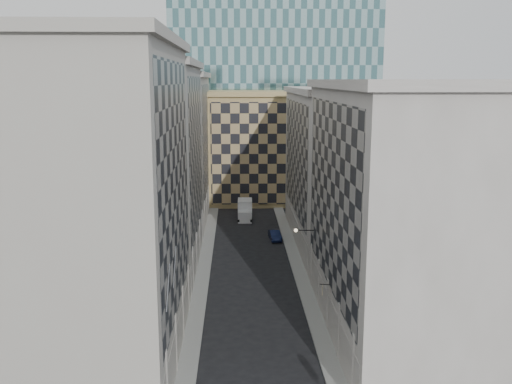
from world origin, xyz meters
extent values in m
cube|color=gray|center=(-5.25, 30.00, 0.07)|extent=(1.50, 100.00, 0.15)
cube|color=gray|center=(5.25, 30.00, 0.07)|extent=(1.50, 100.00, 0.15)
cube|color=#A49D94|center=(-11.00, 11.00, 11.50)|extent=(10.00, 22.00, 23.00)
cube|color=gray|center=(-6.12, 11.00, 13.00)|extent=(0.25, 19.36, 18.00)
cube|color=#A49D94|center=(-6.20, 11.00, 1.60)|extent=(0.45, 21.12, 3.20)
cube|color=#A49D94|center=(-11.00, 11.00, 23.35)|extent=(10.80, 22.80, 0.70)
cylinder|color=#A49D94|center=(-6.35, 2.75, 2.20)|extent=(0.90, 0.90, 4.40)
cylinder|color=#A49D94|center=(-6.35, 8.25, 2.20)|extent=(0.90, 0.90, 4.40)
cylinder|color=#A49D94|center=(-6.35, 13.75, 2.20)|extent=(0.90, 0.90, 4.40)
cylinder|color=#A49D94|center=(-6.35, 19.25, 2.20)|extent=(0.90, 0.90, 4.40)
cube|color=#9B9790|center=(-11.00, 33.00, 11.00)|extent=(10.00, 22.00, 22.00)
cube|color=gray|center=(-6.12, 33.00, 12.50)|extent=(0.25, 19.36, 17.00)
cube|color=#9B9790|center=(-6.20, 33.00, 1.60)|extent=(0.45, 21.12, 3.20)
cube|color=#9B9790|center=(-11.00, 33.00, 22.35)|extent=(10.80, 22.80, 0.70)
cylinder|color=#9B9790|center=(-6.35, 24.75, 2.20)|extent=(0.90, 0.90, 4.40)
cylinder|color=#9B9790|center=(-6.35, 30.25, 2.20)|extent=(0.90, 0.90, 4.40)
cylinder|color=#9B9790|center=(-6.35, 35.75, 2.20)|extent=(0.90, 0.90, 4.40)
cylinder|color=#9B9790|center=(-6.35, 41.25, 2.20)|extent=(0.90, 0.90, 4.40)
cube|color=#A49D94|center=(-11.00, 55.00, 10.50)|extent=(10.00, 22.00, 21.00)
cube|color=gray|center=(-6.12, 55.00, 12.00)|extent=(0.25, 19.36, 16.00)
cube|color=#A49D94|center=(-6.20, 55.00, 1.60)|extent=(0.45, 21.12, 3.20)
cube|color=#A49D94|center=(-11.00, 55.00, 21.35)|extent=(10.80, 22.80, 0.70)
cylinder|color=#A49D94|center=(-6.35, 46.75, 2.20)|extent=(0.90, 0.90, 4.40)
cylinder|color=#A49D94|center=(-6.35, 52.25, 2.20)|extent=(0.90, 0.90, 4.40)
cylinder|color=#A49D94|center=(-6.35, 57.75, 2.20)|extent=(0.90, 0.90, 4.40)
cylinder|color=#A49D94|center=(-6.35, 63.25, 2.20)|extent=(0.90, 0.90, 4.40)
cube|color=#A6A098|center=(11.00, 15.00, 10.00)|extent=(10.00, 26.00, 20.00)
cube|color=gray|center=(6.12, 15.00, 11.50)|extent=(0.25, 22.88, 15.00)
cube|color=#A6A098|center=(6.20, 15.00, 1.60)|extent=(0.45, 24.96, 3.20)
cube|color=#A6A098|center=(11.00, 15.00, 20.35)|extent=(10.80, 26.80, 0.70)
cylinder|color=#A6A098|center=(6.35, 4.60, 2.20)|extent=(0.90, 0.90, 4.40)
cylinder|color=#A6A098|center=(6.35, 9.80, 2.20)|extent=(0.90, 0.90, 4.40)
cylinder|color=#A6A098|center=(6.35, 15.00, 2.20)|extent=(0.90, 0.90, 4.40)
cylinder|color=#A6A098|center=(6.35, 20.20, 2.20)|extent=(0.90, 0.90, 4.40)
cylinder|color=#A6A098|center=(6.35, 25.40, 2.20)|extent=(0.90, 0.90, 4.40)
cube|color=#A6A098|center=(11.00, 42.00, 9.50)|extent=(10.00, 28.00, 19.00)
cube|color=gray|center=(6.12, 42.00, 11.00)|extent=(0.25, 24.64, 14.00)
cube|color=#A6A098|center=(6.20, 42.00, 1.60)|extent=(0.45, 26.88, 3.20)
cube|color=#A6A098|center=(11.00, 42.00, 19.35)|extent=(10.80, 28.80, 0.70)
cube|color=tan|center=(2.00, 68.00, 9.00)|extent=(16.00, 14.00, 18.00)
cube|color=tan|center=(2.00, 60.90, 9.00)|extent=(15.20, 0.25, 16.50)
cube|color=tan|center=(2.00, 68.00, 18.40)|extent=(16.80, 14.80, 0.80)
cube|color=#322D27|center=(0.00, 82.00, 14.00)|extent=(6.00, 6.00, 28.00)
cube|color=#322D27|center=(0.00, 82.00, 28.70)|extent=(7.00, 7.00, 1.40)
cylinder|color=gray|center=(-5.90, 4.00, 8.00)|extent=(0.10, 2.33, 2.33)
cylinder|color=gray|center=(-5.90, 8.00, 8.00)|extent=(0.10, 2.33, 2.33)
cylinder|color=black|center=(5.10, 24.00, 6.20)|extent=(1.80, 0.08, 0.08)
sphere|color=#FFE5B2|center=(4.20, 24.00, 6.20)|extent=(0.36, 0.36, 0.36)
cube|color=silver|center=(-0.33, 52.14, 0.83)|extent=(2.08, 2.26, 1.67)
cube|color=silver|center=(-0.28, 54.54, 1.43)|extent=(2.20, 3.37, 2.87)
cylinder|color=black|center=(-1.27, 51.42, 0.42)|extent=(0.29, 0.84, 0.83)
cylinder|color=black|center=(0.58, 51.38, 0.42)|extent=(0.29, 0.84, 0.83)
cylinder|color=black|center=(-1.18, 55.67, 0.42)|extent=(0.29, 0.84, 0.83)
cylinder|color=black|center=(0.67, 55.63, 0.42)|extent=(0.29, 0.84, 0.83)
imported|color=#10193C|center=(3.44, 42.34, 0.63)|extent=(1.64, 3.92, 1.26)
cylinder|color=black|center=(5.60, 14.23, 4.24)|extent=(0.87, 0.23, 0.06)
cube|color=#BCAC8A|center=(5.40, 14.23, 3.80)|extent=(0.21, 0.76, 0.77)
camera|label=1|loc=(-1.64, -29.73, 20.68)|focal=40.00mm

